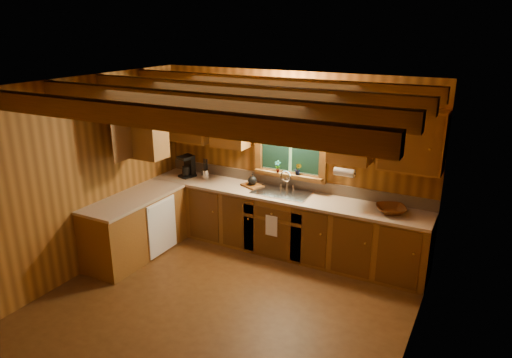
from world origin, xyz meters
The scene contains 20 objects.
room centered at (0.00, 0.00, 1.30)m, with size 4.20×4.20×4.20m.
ceiling_beams centered at (0.00, 0.00, 2.49)m, with size 4.20×2.54×0.18m.
base_cabinets centered at (-0.49, 1.28, 0.43)m, with size 4.20×2.22×0.86m.
countertop centered at (-0.48, 1.29, 0.88)m, with size 4.20×2.24×0.04m.
backsplash centered at (0.00, 1.89, 0.98)m, with size 4.20×0.02×0.16m, color tan.
dishwasher_panel centered at (-1.47, 0.68, 0.43)m, with size 0.02×0.60×0.80m, color white.
upper_cabinets centered at (-0.56, 1.42, 1.84)m, with size 4.19×1.77×0.78m.
window centered at (0.00, 1.87, 1.53)m, with size 1.12×0.08×1.00m.
window_sill centered at (0.00, 1.82, 1.12)m, with size 1.06×0.14×0.04m, color brown.
wall_sconce centered at (0.00, 1.75, 2.16)m, with size 0.45×0.21×0.17m.
paper_towel_roll centered at (0.92, 1.53, 1.37)m, with size 0.11×0.11×0.27m, color white.
dish_towel centered at (0.00, 1.26, 0.52)m, with size 0.18×0.01×0.30m, color white.
sink centered at (0.00, 1.60, 0.86)m, with size 0.82×0.48×0.43m.
coffee_maker centered at (-1.66, 1.62, 1.07)m, with size 0.19×0.25×0.34m.
utensil_crock centered at (-1.35, 1.66, 0.98)m, with size 0.11×0.11×0.32m.
cutting_board centered at (-0.51, 1.66, 0.91)m, with size 0.31×0.22×0.03m, color #533011.
teakettle centered at (-0.51, 1.66, 1.00)m, with size 0.14×0.14×0.17m.
wicker_basket centered at (1.55, 1.58, 0.95)m, with size 0.38×0.38×0.09m, color #48230C.
potted_plant_left centered at (-0.16, 1.78, 1.23)m, with size 0.09×0.06×0.18m, color #533011.
potted_plant_right centered at (0.15, 1.81, 1.23)m, with size 0.10×0.08×0.18m, color #533011.
Camera 1 is at (2.61, -4.16, 3.21)m, focal length 32.82 mm.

